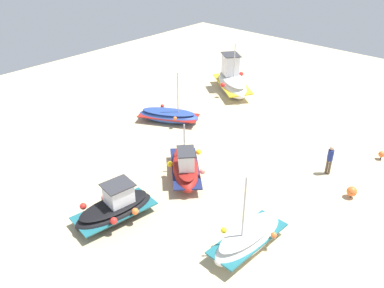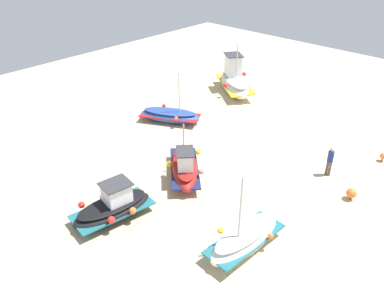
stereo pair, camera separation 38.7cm
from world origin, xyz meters
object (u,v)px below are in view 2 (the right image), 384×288
Objects in this scene: fishing_boat_0 at (234,81)px; fishing_boat_2 at (113,207)px; mooring_buoy_1 at (383,156)px; person_walking at (330,160)px; mooring_buoy_0 at (351,193)px; fishing_boat_3 at (185,167)px; fishing_boat_1 at (245,239)px; fishing_boat_4 at (170,115)px.

fishing_boat_0 is 1.29× the size of fishing_boat_2.
fishing_boat_0 is at bearing -101.17° from mooring_buoy_1.
mooring_buoy_1 is at bearing -19.36° from fishing_boat_2.
person_walking is 2.33m from mooring_buoy_0.
person_walking is 2.76× the size of mooring_buoy_0.
fishing_boat_3 is at bearing 152.42° from fishing_boat_0.
fishing_boat_1 reaches higher than mooring_buoy_0.
fishing_boat_1 is at bearing 21.71° from fishing_boat_3.
fishing_boat_3 is 7.86m from person_walking.
fishing_boat_0 is at bearing -119.14° from mooring_buoy_0.
fishing_boat_3 is at bearing 72.14° from fishing_boat_1.
fishing_boat_2 is 10.48m from fishing_boat_4.
person_walking is 3.25× the size of mooring_buoy_1.
fishing_boat_1 reaches higher than person_walking.
fishing_boat_1 reaches higher than fishing_boat_4.
fishing_boat_4 is at bearing 40.03° from fishing_boat_2.
fishing_boat_2 is 11.74m from mooring_buoy_0.
fishing_boat_1 is 2.36× the size of person_walking.
mooring_buoy_0 is 4.75m from mooring_buoy_1.
fishing_boat_0 is 13.12m from mooring_buoy_1.
mooring_buoy_1 is at bearing -154.61° from fishing_boat_0.
mooring_buoy_1 is (-3.50, 1.66, -0.66)m from person_walking.
person_walking reaches higher than mooring_buoy_1.
fishing_boat_1 is 1.00× the size of fishing_boat_3.
fishing_boat_2 is 4.72m from fishing_boat_3.
mooring_buoy_0 is at bearing 72.49° from fishing_boat_3.
person_walking reaches higher than mooring_buoy_0.
person_walking is (-10.21, 5.71, 0.40)m from fishing_boat_2.
fishing_boat_4 is at bearing 127.15° from fishing_boat_0.
fishing_boat_3 is 6.56× the size of mooring_buoy_0.
fishing_boat_4 is 8.48× the size of mooring_buoy_1.
fishing_boat_2 is at bearing 93.38° from fishing_boat_4.
mooring_buoy_1 is (-4.74, 12.79, -0.10)m from fishing_boat_4.
person_walking is at bearing 3.70° from fishing_boat_1.
fishing_boat_0 is 1.19× the size of fishing_boat_4.
mooring_buoy_1 is (-11.19, 1.61, -0.21)m from fishing_boat_1.
fishing_boat_2 is at bearing -40.20° from mooring_buoy_0.
person_walking is 3.93m from mooring_buoy_1.
fishing_boat_0 is 7.30m from fishing_boat_4.
person_walking is at bearing 87.28° from fishing_boat_3.
fishing_boat_0 is 17.75m from fishing_boat_1.
fishing_boat_3 is 6.97m from fishing_boat_4.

